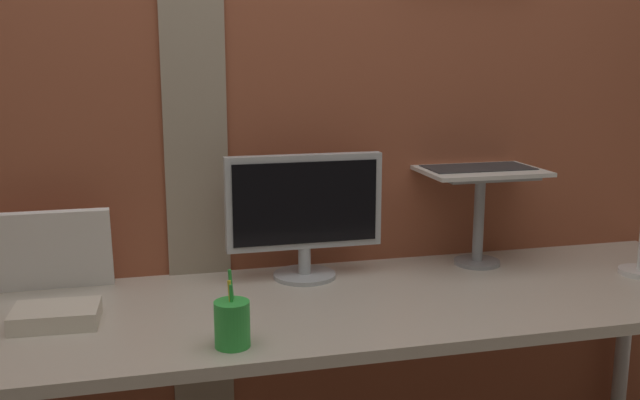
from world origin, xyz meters
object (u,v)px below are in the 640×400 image
Objects in this scene: whiteboard_panel at (42,252)px; monitor at (304,208)px; pen_cup at (232,323)px; laptop at (471,153)px.

monitor is at bearing -3.10° from whiteboard_panel.
laptop is at bearing 32.53° from pen_cup.
pen_cup is at bearing -120.88° from monitor.
whiteboard_panel is 2.09× the size of pen_cup.
pen_cup is (-0.81, -0.52, -0.28)m from laptop.
laptop reaches higher than whiteboard_panel.
laptop is 1.00× the size of whiteboard_panel.
whiteboard_panel is (-1.25, -0.03, -0.22)m from laptop.
pen_cup is (0.44, -0.48, -0.06)m from whiteboard_panel.
monitor is at bearing -172.50° from laptop.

